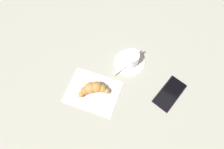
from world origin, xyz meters
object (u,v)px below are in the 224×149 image
at_px(croissant, 94,88).
at_px(cell_phone, 170,93).
at_px(napkin, 93,92).
at_px(espresso_cup, 132,58).
at_px(saucer, 130,62).
at_px(teaspoon, 132,61).
at_px(sugar_packet, 125,58).

distance_m(croissant, cell_phone, 0.29).
bearing_deg(croissant, napkin, 174.77).
bearing_deg(espresso_cup, cell_phone, -102.65).
distance_m(saucer, espresso_cup, 0.03).
distance_m(teaspoon, cell_phone, 0.19).
bearing_deg(cell_phone, sugar_packet, 80.11).
bearing_deg(cell_phone, teaspoon, 78.17).
relative_size(sugar_packet, cell_phone, 0.45).
xyz_separation_m(teaspoon, croissant, (-0.18, 0.06, 0.01)).
height_order(croissant, cell_phone, croissant).
height_order(espresso_cup, croissant, espresso_cup).
bearing_deg(napkin, teaspoon, -17.92).
distance_m(sugar_packet, cell_phone, 0.22).
xyz_separation_m(napkin, croissant, (0.01, -0.00, 0.02)).
relative_size(napkin, cell_phone, 1.31).
distance_m(espresso_cup, sugar_packet, 0.03).
relative_size(saucer, croissant, 1.23).
xyz_separation_m(sugar_packet, croissant, (-0.18, 0.03, 0.01)).
bearing_deg(saucer, napkin, 163.57).
height_order(saucer, croissant, croissant).
relative_size(teaspoon, napkin, 0.70).
bearing_deg(espresso_cup, sugar_packet, 101.51).
bearing_deg(saucer, sugar_packet, 88.52).
bearing_deg(napkin, sugar_packet, -9.68).
height_order(teaspoon, croissant, croissant).
bearing_deg(sugar_packet, cell_phone, 69.33).
relative_size(teaspoon, sugar_packet, 2.04).
bearing_deg(cell_phone, saucer, 79.14).
bearing_deg(espresso_cup, napkin, 163.35).
height_order(saucer, sugar_packet, sugar_packet).
xyz_separation_m(saucer, cell_phone, (-0.04, -0.19, -0.00)).
bearing_deg(saucer, cell_phone, -100.86).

